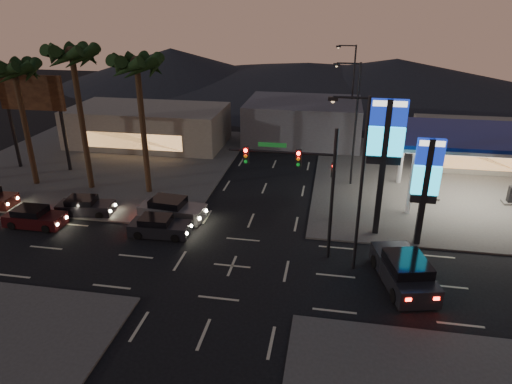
% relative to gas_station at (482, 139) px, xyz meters
% --- Properties ---
extents(ground, '(140.00, 140.00, 0.00)m').
position_rel_gas_station_xyz_m(ground, '(-16.00, -12.00, -5.08)').
color(ground, black).
rests_on(ground, ground).
extents(corner_lot_ne, '(24.00, 24.00, 0.12)m').
position_rel_gas_station_xyz_m(corner_lot_ne, '(0.00, 4.00, -5.02)').
color(corner_lot_ne, '#47443F').
rests_on(corner_lot_ne, ground).
extents(corner_lot_nw, '(24.00, 24.00, 0.12)m').
position_rel_gas_station_xyz_m(corner_lot_nw, '(-32.00, 4.00, -5.02)').
color(corner_lot_nw, '#47443F').
rests_on(corner_lot_nw, ground).
extents(gas_station, '(12.20, 8.20, 5.47)m').
position_rel_gas_station_xyz_m(gas_station, '(0.00, 0.00, 0.00)').
color(gas_station, silver).
rests_on(gas_station, ground).
extents(convenience_store, '(10.00, 6.00, 4.00)m').
position_rel_gas_station_xyz_m(convenience_store, '(2.00, 9.00, -3.08)').
color(convenience_store, '#726B5B').
rests_on(convenience_store, ground).
extents(pylon_sign_tall, '(2.20, 0.35, 9.00)m').
position_rel_gas_station_xyz_m(pylon_sign_tall, '(-7.50, -6.50, 1.31)').
color(pylon_sign_tall, black).
rests_on(pylon_sign_tall, ground).
extents(pylon_sign_short, '(1.60, 0.35, 7.00)m').
position_rel_gas_station_xyz_m(pylon_sign_short, '(-5.00, -7.50, -0.42)').
color(pylon_sign_short, black).
rests_on(pylon_sign_short, ground).
extents(traffic_signal_mast, '(6.10, 0.39, 8.00)m').
position_rel_gas_station_xyz_m(traffic_signal_mast, '(-12.24, -10.01, 0.15)').
color(traffic_signal_mast, black).
rests_on(traffic_signal_mast, ground).
extents(pedestal_signal, '(0.32, 0.39, 4.30)m').
position_rel_gas_station_xyz_m(pedestal_signal, '(-10.50, -5.02, -2.16)').
color(pedestal_signal, black).
rests_on(pedestal_signal, ground).
extents(streetlight_near, '(2.14, 0.25, 10.00)m').
position_rel_gas_station_xyz_m(streetlight_near, '(-9.21, -11.00, 0.64)').
color(streetlight_near, black).
rests_on(streetlight_near, ground).
extents(streetlight_mid, '(2.14, 0.25, 10.00)m').
position_rel_gas_station_xyz_m(streetlight_mid, '(-9.21, 2.00, 0.64)').
color(streetlight_mid, black).
rests_on(streetlight_mid, ground).
extents(streetlight_far, '(2.14, 0.25, 10.00)m').
position_rel_gas_station_xyz_m(streetlight_far, '(-9.21, 16.00, 0.64)').
color(streetlight_far, black).
rests_on(streetlight_far, ground).
extents(palm_a, '(4.41, 4.41, 10.86)m').
position_rel_gas_station_xyz_m(palm_a, '(-25.00, -2.50, 4.35)').
color(palm_a, black).
rests_on(palm_a, ground).
extents(palm_b, '(4.41, 4.41, 11.46)m').
position_rel_gas_station_xyz_m(palm_b, '(-30.00, -2.50, 4.89)').
color(palm_b, black).
rests_on(palm_b, ground).
extents(palm_c, '(4.41, 4.41, 10.26)m').
position_rel_gas_station_xyz_m(palm_c, '(-35.00, -2.50, 3.80)').
color(palm_c, black).
rests_on(palm_c, ground).
extents(billboard, '(6.00, 0.30, 8.50)m').
position_rel_gas_station_xyz_m(billboard, '(-36.50, 1.00, 1.25)').
color(billboard, black).
rests_on(billboard, ground).
extents(building_far_west, '(16.00, 8.00, 4.00)m').
position_rel_gas_station_xyz_m(building_far_west, '(-30.00, 10.00, -3.08)').
color(building_far_west, '#726B5B').
rests_on(building_far_west, ground).
extents(building_far_mid, '(12.00, 9.00, 4.40)m').
position_rel_gas_station_xyz_m(building_far_mid, '(-14.00, 14.00, -2.88)').
color(building_far_mid, '#4C4C51').
rests_on(building_far_mid, ground).
extents(hill_left, '(40.00, 40.00, 6.00)m').
position_rel_gas_station_xyz_m(hill_left, '(-41.00, 48.00, -2.08)').
color(hill_left, black).
rests_on(hill_left, ground).
extents(hill_right, '(50.00, 50.00, 5.00)m').
position_rel_gas_station_xyz_m(hill_right, '(-1.00, 48.00, -2.58)').
color(hill_right, black).
rests_on(hill_right, ground).
extents(hill_center, '(60.00, 60.00, 4.00)m').
position_rel_gas_station_xyz_m(hill_center, '(-16.00, 48.00, -3.08)').
color(hill_center, black).
rests_on(hill_center, ground).
extents(car_lane_a_front, '(4.09, 1.82, 1.32)m').
position_rel_gas_station_xyz_m(car_lane_a_front, '(-21.56, -9.13, -4.47)').
color(car_lane_a_front, black).
rests_on(car_lane_a_front, ground).
extents(car_lane_a_mid, '(4.15, 1.79, 1.34)m').
position_rel_gas_station_xyz_m(car_lane_a_mid, '(-30.47, -9.37, -4.46)').
color(car_lane_a_mid, '#330E10').
rests_on(car_lane_a_mid, ground).
extents(car_lane_b_front, '(4.83, 2.36, 1.53)m').
position_rel_gas_station_xyz_m(car_lane_b_front, '(-21.57, -6.68, -4.37)').
color(car_lane_b_front, '#5C5B5E').
rests_on(car_lane_b_front, ground).
extents(car_lane_b_mid, '(4.15, 2.10, 1.31)m').
position_rel_gas_station_xyz_m(car_lane_b_mid, '(-27.98, -7.07, -4.47)').
color(car_lane_b_mid, black).
rests_on(car_lane_b_mid, ground).
extents(suv_station, '(3.33, 5.55, 1.74)m').
position_rel_gas_station_xyz_m(suv_station, '(-6.36, -12.13, -4.27)').
color(suv_station, black).
rests_on(suv_station, ground).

